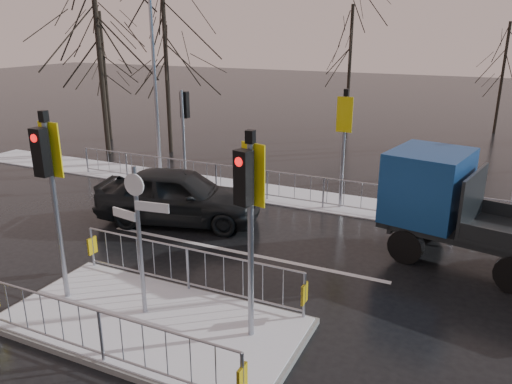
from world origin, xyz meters
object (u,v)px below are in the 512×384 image
at_px(flatbed_truck, 460,206).
at_px(street_lamp_left, 155,59).
at_px(traffic_island, 150,309).
at_px(car_far_lane, 179,196).

bearing_deg(flatbed_truck, street_lamp_left, 162.23).
bearing_deg(traffic_island, flatbed_truck, 47.90).
relative_size(traffic_island, flatbed_truck, 0.97).
xyz_separation_m(flatbed_truck, street_lamp_left, (-11.62, 3.73, 3.04)).
height_order(car_far_lane, flatbed_truck, flatbed_truck).
height_order(car_far_lane, street_lamp_left, street_lamp_left).
height_order(traffic_island, street_lamp_left, street_lamp_left).
bearing_deg(car_far_lane, flatbed_truck, -99.24).
bearing_deg(flatbed_truck, car_far_lane, -174.44).
height_order(traffic_island, car_far_lane, traffic_island).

